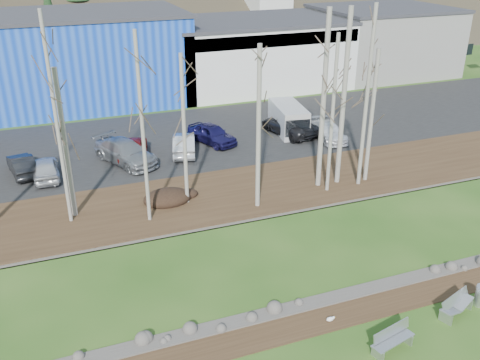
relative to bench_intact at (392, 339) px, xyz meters
name	(u,v)px	position (x,y,z in m)	size (l,w,h in m)	color
ground	(346,352)	(-1.74, 0.46, -0.48)	(200.00, 200.00, 0.00)	#214913
dirt_strip	(319,319)	(-1.74, 2.56, -0.47)	(80.00, 1.80, 0.03)	#382616
near_bank_rocks	(308,305)	(-1.74, 3.56, -0.48)	(80.00, 0.80, 0.50)	#47423D
river	(270,257)	(-1.74, 7.66, -0.48)	(80.00, 8.00, 0.90)	black
far_bank_rocks	(241,220)	(-1.74, 11.76, -0.48)	(80.00, 0.80, 0.46)	#47423D
far_bank	(222,195)	(-1.74, 14.96, -0.41)	(80.00, 7.00, 0.15)	#382616
parking_lot	(178,139)	(-1.74, 25.46, -0.41)	(80.00, 14.00, 0.14)	black
building_blue	(75,58)	(-7.74, 39.46, 3.67)	(20.40, 12.24, 8.30)	#0F3CB5
building_white	(253,52)	(10.26, 39.44, 2.93)	(18.36, 12.24, 6.80)	silver
building_grey	(382,40)	(26.26, 39.46, 3.17)	(14.28, 12.24, 7.30)	gray
bench_intact	(392,339)	(0.00, 0.00, 0.00)	(2.01, 0.99, 0.97)	#ACAFB1
bench_damaged	(456,305)	(3.79, 0.83, -0.06)	(1.99, 1.19, 0.84)	#ACAFB1
seagull	(330,319)	(-1.41, 2.24, -0.32)	(0.39, 0.19, 0.29)	gold
dirt_mound	(167,197)	(-5.11, 15.15, -0.05)	(2.87, 2.02, 0.56)	black
birch_1	(57,124)	(-10.69, 14.80, 5.34)	(0.19, 0.19, 11.35)	#A7A197
birch_2	(65,145)	(-10.41, 15.44, 3.88)	(0.29, 0.29, 8.42)	#A7A197
birch_3	(143,132)	(-6.57, 13.36, 4.86)	(0.20, 0.20, 10.38)	#A7A197
birch_4	(259,130)	(-0.28, 12.79, 4.36)	(0.26, 0.26, 9.38)	#A7A197
birch_5	(184,132)	(-4.01, 14.72, 4.07)	(0.22, 0.22, 8.81)	#A7A197
birch_6	(332,116)	(4.58, 13.18, 4.47)	(0.21, 0.21, 9.60)	#A7A197
birch_7	(344,100)	(5.79, 14.04, 5.10)	(0.30, 0.30, 10.88)	#A7A197
birch_8	(371,117)	(7.67, 13.67, 3.88)	(0.26, 0.26, 8.43)	#A7A197
birch_9	(367,99)	(6.91, 13.27, 5.21)	(0.24, 0.24, 11.08)	#A7A197
birch_10	(323,102)	(4.41, 14.04, 5.10)	(0.30, 0.30, 10.88)	#A7A197
car_0	(46,168)	(-11.64, 21.32, 0.35)	(1.63, 4.06, 1.38)	silver
car_1	(22,165)	(-13.08, 22.53, 0.32)	(1.40, 4.03, 1.33)	black
car_2	(132,148)	(-5.68, 23.05, 0.31)	(2.16, 4.69, 1.30)	#9F1710
car_3	(125,152)	(-6.35, 22.03, 0.45)	(2.22, 5.47, 1.59)	gray
car_4	(212,134)	(0.48, 23.60, 0.41)	(1.77, 4.41, 1.50)	#1B184F
car_5	(184,144)	(-2.07, 22.34, 0.38)	(1.54, 4.41, 1.45)	silver
car_6	(289,125)	(6.86, 23.36, 0.40)	(2.45, 5.32, 1.48)	#242326
car_7	(328,131)	(9.16, 21.17, 0.30)	(1.80, 4.43, 1.29)	white
van_white	(289,119)	(7.03, 23.77, 0.74)	(2.80, 5.20, 2.16)	silver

